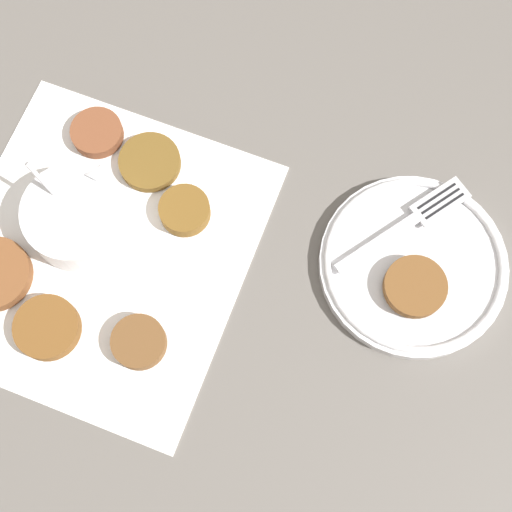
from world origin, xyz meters
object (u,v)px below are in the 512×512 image
Objects in this scene: fork at (416,218)px; fritter_on_plate at (415,287)px; sauce_bowl at (77,217)px; serving_plate at (413,265)px.

fritter_on_plate is at bearing -157.65° from fork.
sauce_bowl reaches higher than fork.
fork is at bearing 23.68° from serving_plate.
fork is at bearing -62.76° from sauce_bowl.
serving_plate is 0.03m from fritter_on_plate.
sauce_bowl is at bearing 109.57° from serving_plate.
fritter_on_plate is at bearing -159.91° from serving_plate.
sauce_bowl reaches higher than serving_plate.
serving_plate is at bearing -70.43° from sauce_bowl.
sauce_bowl is 1.80× the size of fritter_on_plate.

